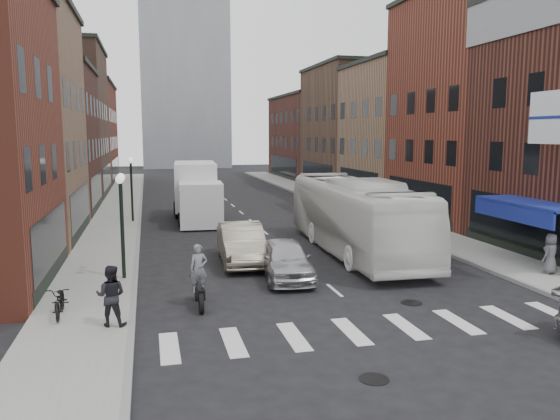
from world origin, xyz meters
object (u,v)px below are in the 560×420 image
at_px(ped_left_solo, 111,296).
at_px(ped_right_c, 551,254).
at_px(transit_bus, 355,216).
at_px(streetlamp_near, 121,206).
at_px(billboard_sign, 560,119).
at_px(motorcycle_rider, 199,278).
at_px(parked_bicycle, 60,300).
at_px(bike_rack, 114,287).
at_px(box_truck, 197,193).
at_px(sedan_left_far, 242,243).
at_px(sedan_left_near, 286,259).
at_px(streetlamp_far, 131,177).

distance_m(ped_left_solo, ped_right_c, 16.48).
distance_m(transit_bus, ped_right_c, 8.41).
distance_m(streetlamp_near, transit_bus, 10.82).
bearing_deg(ped_right_c, billboard_sign, 26.97).
relative_size(motorcycle_rider, parked_bicycle, 1.15).
relative_size(bike_rack, ped_left_solo, 0.45).
xyz_separation_m(bike_rack, motorcycle_rider, (2.69, -1.06, 0.43)).
xyz_separation_m(box_truck, sedan_left_far, (0.84, -12.12, -0.97)).
distance_m(sedan_left_near, ped_right_c, 10.38).
bearing_deg(streetlamp_far, motorcycle_rider, -82.01).
height_order(bike_rack, motorcycle_rider, motorcycle_rider).
xyz_separation_m(streetlamp_far, bike_rack, (-0.20, -16.70, -2.36)).
height_order(bike_rack, parked_bicycle, parked_bicycle).
xyz_separation_m(bike_rack, sedan_left_near, (6.29, 1.70, 0.22)).
bearing_deg(bike_rack, transit_bus, 27.27).
height_order(streetlamp_near, ped_left_solo, streetlamp_near).
bearing_deg(sedan_left_near, parked_bicycle, -153.73).
distance_m(billboard_sign, streetlamp_far, 23.92).
distance_m(streetlamp_near, parked_bicycle, 4.95).
bearing_deg(transit_bus, sedan_left_far, -170.20).
bearing_deg(box_truck, ped_right_c, -51.42).
bearing_deg(motorcycle_rider, streetlamp_far, 94.69).
bearing_deg(streetlamp_near, bike_rack, -94.24).
xyz_separation_m(streetlamp_far, ped_right_c, (16.21, -17.26, -1.97)).
height_order(motorcycle_rider, ped_left_solo, motorcycle_rider).
bearing_deg(parked_bicycle, bike_rack, 40.10).
xyz_separation_m(streetlamp_far, parked_bicycle, (-1.69, -18.06, -2.29)).
bearing_deg(streetlamp_far, ped_left_solo, -90.41).
height_order(parked_bicycle, ped_left_solo, ped_left_solo).
xyz_separation_m(billboard_sign, sedan_left_near, (-9.90, 2.50, -5.37)).
relative_size(streetlamp_near, bike_rack, 5.14).
relative_size(box_truck, ped_left_solo, 4.89).
height_order(streetlamp_far, sedan_left_far, streetlamp_far).
distance_m(billboard_sign, transit_bus, 9.46).
bearing_deg(ped_right_c, streetlamp_far, -66.57).
xyz_separation_m(streetlamp_near, ped_right_c, (16.21, -3.26, -1.97)).
bearing_deg(parked_bicycle, ped_left_solo, -40.93).
xyz_separation_m(sedan_left_near, ped_right_c, (10.13, -2.26, 0.18)).
distance_m(bike_rack, motorcycle_rider, 2.93).
relative_size(motorcycle_rider, transit_bus, 0.16).
bearing_deg(sedan_left_near, streetlamp_far, 116.88).
bearing_deg(sedan_left_near, transit_bus, 45.90).
height_order(streetlamp_far, ped_left_solo, streetlamp_far).
xyz_separation_m(streetlamp_near, sedan_left_near, (6.09, -1.00, -2.15)).
bearing_deg(ped_left_solo, bike_rack, -75.27).
bearing_deg(sedan_left_near, billboard_sign, -9.37).
distance_m(motorcycle_rider, transit_bus, 10.28).
bearing_deg(sedan_left_near, sedan_left_far, 116.81).
relative_size(streetlamp_near, sedan_left_far, 0.80).
height_order(billboard_sign, transit_bus, billboard_sign).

